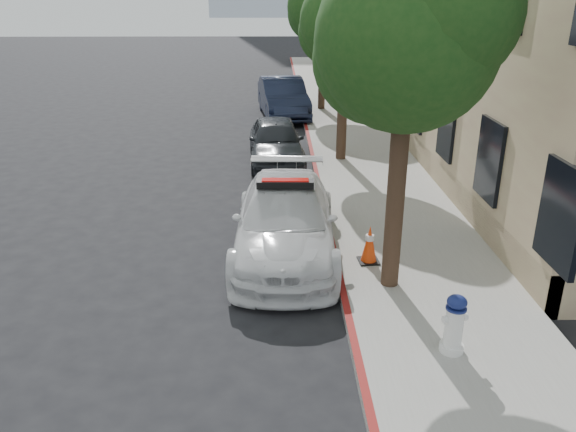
# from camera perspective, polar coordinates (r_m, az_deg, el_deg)

# --- Properties ---
(ground) EXTENTS (120.00, 120.00, 0.00)m
(ground) POSITION_cam_1_polar(r_m,az_deg,el_deg) (11.78, -5.67, -2.93)
(ground) COLOR black
(ground) RESTS_ON ground
(sidewalk) EXTENTS (3.20, 50.00, 0.15)m
(sidewalk) POSITION_cam_1_polar(r_m,az_deg,el_deg) (21.39, 6.09, 8.61)
(sidewalk) COLOR gray
(sidewalk) RESTS_ON ground
(curb_strip) EXTENTS (0.12, 50.00, 0.15)m
(curb_strip) POSITION_cam_1_polar(r_m,az_deg,el_deg) (21.25, 1.91, 8.63)
(curb_strip) COLOR maroon
(curb_strip) RESTS_ON ground
(tree_near) EXTENTS (2.92, 2.82, 5.62)m
(tree_near) POSITION_cam_1_polar(r_m,az_deg,el_deg) (8.90, 12.28, 17.27)
(tree_near) COLOR black
(tree_near) RESTS_ON sidewalk
(tree_mid) EXTENTS (2.77, 2.64, 5.43)m
(tree_mid) POSITION_cam_1_polar(r_m,az_deg,el_deg) (16.79, 5.97, 19.13)
(tree_mid) COLOR black
(tree_mid) RESTS_ON sidewalk
(tree_far) EXTENTS (3.10, 3.00, 5.81)m
(tree_far) POSITION_cam_1_polar(r_m,az_deg,el_deg) (24.74, 3.69, 20.53)
(tree_far) COLOR black
(tree_far) RESTS_ON sidewalk
(police_car) EXTENTS (2.13, 4.94, 1.56)m
(police_car) POSITION_cam_1_polar(r_m,az_deg,el_deg) (11.07, -0.28, -0.46)
(police_car) COLOR silver
(police_car) RESTS_ON ground
(parked_car_mid) EXTENTS (1.82, 4.09, 1.37)m
(parked_car_mid) POSITION_cam_1_polar(r_m,az_deg,el_deg) (17.27, -1.23, 7.64)
(parked_car_mid) COLOR #212429
(parked_car_mid) RESTS_ON ground
(parked_car_far) EXTENTS (2.29, 5.04, 1.60)m
(parked_car_far) POSITION_cam_1_polar(r_m,az_deg,el_deg) (24.02, -0.53, 11.94)
(parked_car_far) COLOR black
(parked_car_far) RESTS_ON ground
(fire_hydrant) EXTENTS (0.38, 0.34, 0.89)m
(fire_hydrant) POSITION_cam_1_polar(r_m,az_deg,el_deg) (8.31, 16.53, -10.52)
(fire_hydrant) COLOR silver
(fire_hydrant) RESTS_ON sidewalk
(traffic_cone) EXTENTS (0.41, 0.41, 0.73)m
(traffic_cone) POSITION_cam_1_polar(r_m,az_deg,el_deg) (10.63, 8.27, -2.86)
(traffic_cone) COLOR black
(traffic_cone) RESTS_ON sidewalk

